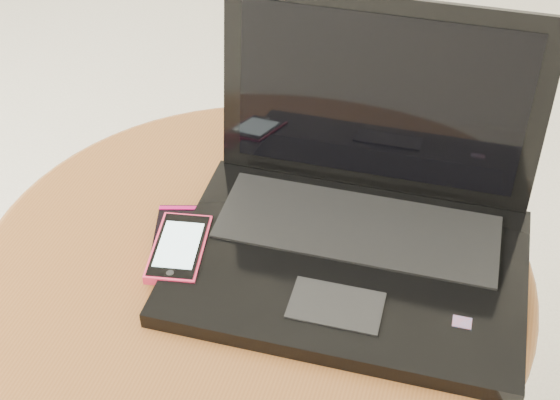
% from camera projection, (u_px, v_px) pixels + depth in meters
% --- Properties ---
extents(table, '(0.64, 0.64, 0.51)m').
position_uv_depth(table, '(254.00, 321.00, 0.96)').
color(table, '#5C2B1C').
rests_on(table, ground).
extents(laptop, '(0.39, 0.32, 0.25)m').
position_uv_depth(laptop, '(358.00, 216.00, 0.87)').
color(laptop, black).
rests_on(laptop, table).
extents(phone_black, '(0.09, 0.13, 0.01)m').
position_uv_depth(phone_black, '(181.00, 242.00, 0.90)').
color(phone_black, black).
rests_on(phone_black, table).
extents(phone_pink, '(0.08, 0.11, 0.01)m').
position_uv_depth(phone_pink, '(179.00, 248.00, 0.87)').
color(phone_pink, '#EE2B54').
rests_on(phone_pink, phone_black).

